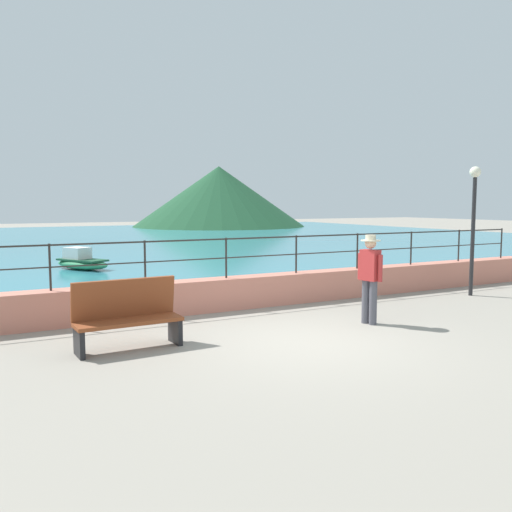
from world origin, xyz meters
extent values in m
plane|color=gray|center=(0.00, 0.00, 0.00)|extent=(120.00, 120.00, 0.00)
cube|color=tan|center=(0.00, 3.20, 0.35)|extent=(20.00, 0.56, 0.70)
cylinder|color=#282623|center=(-3.68, 3.20, 1.15)|extent=(0.04, 0.04, 0.90)
cylinder|color=#282623|center=(-1.84, 3.20, 1.15)|extent=(0.04, 0.04, 0.90)
cylinder|color=#282623|center=(0.00, 3.20, 1.15)|extent=(0.04, 0.04, 0.90)
cylinder|color=#282623|center=(1.84, 3.20, 1.15)|extent=(0.04, 0.04, 0.90)
cylinder|color=#282623|center=(3.68, 3.20, 1.15)|extent=(0.04, 0.04, 0.90)
cylinder|color=#282623|center=(5.52, 3.20, 1.15)|extent=(0.04, 0.04, 0.90)
cylinder|color=#282623|center=(7.36, 3.20, 1.15)|extent=(0.04, 0.04, 0.90)
cylinder|color=#282623|center=(9.20, 3.20, 1.15)|extent=(0.04, 0.04, 0.90)
cylinder|color=#282623|center=(0.00, 3.20, 1.57)|extent=(18.40, 0.04, 0.04)
cylinder|color=#282623|center=(0.00, 3.20, 1.15)|extent=(18.40, 0.03, 0.03)
cube|color=teal|center=(0.00, 25.84, 0.03)|extent=(64.00, 44.32, 0.06)
cone|color=#1E4C2D|center=(17.04, 41.41, 3.01)|extent=(17.26, 17.26, 6.02)
cube|color=brown|center=(-2.79, 0.92, 0.46)|extent=(1.72, 0.59, 0.06)
cube|color=brown|center=(-2.80, 1.14, 0.81)|extent=(1.70, 0.22, 0.64)
cube|color=black|center=(-2.00, 0.95, 0.22)|extent=(0.10, 0.47, 0.43)
cube|color=black|center=(-3.58, 0.88, 0.22)|extent=(0.10, 0.47, 0.43)
cylinder|color=#4C4C56|center=(1.82, 0.62, 0.43)|extent=(0.15, 0.15, 0.86)
cylinder|color=#4C4C56|center=(1.86, 0.45, 0.43)|extent=(0.15, 0.15, 0.86)
cube|color=#B22D2D|center=(1.84, 0.54, 1.16)|extent=(0.29, 0.40, 0.60)
cylinder|color=#B22D2D|center=(1.79, 0.77, 1.12)|extent=(0.09, 0.09, 0.52)
cylinder|color=#B22D2D|center=(1.89, 0.30, 1.12)|extent=(0.09, 0.09, 0.52)
sphere|color=beige|center=(1.84, 0.54, 1.59)|extent=(0.22, 0.22, 0.22)
cylinder|color=beige|center=(1.84, 0.54, 1.64)|extent=(0.38, 0.38, 0.02)
cylinder|color=beige|center=(1.84, 0.54, 1.70)|extent=(0.20, 0.20, 0.10)
cylinder|color=#232326|center=(6.28, 1.83, 1.50)|extent=(0.10, 0.10, 3.00)
sphere|color=#EAEACC|center=(6.28, 1.83, 3.14)|extent=(0.28, 0.28, 0.28)
ellipsoid|color=#338C59|center=(-1.59, 11.64, 0.24)|extent=(1.93, 2.44, 0.36)
cube|color=#1C4D31|center=(-1.59, 11.64, 0.39)|extent=(1.59, 1.98, 0.06)
cube|color=silver|center=(-1.71, 11.86, 0.62)|extent=(0.95, 1.01, 0.40)
camera|label=1|loc=(-4.97, -7.48, 2.36)|focal=37.41mm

